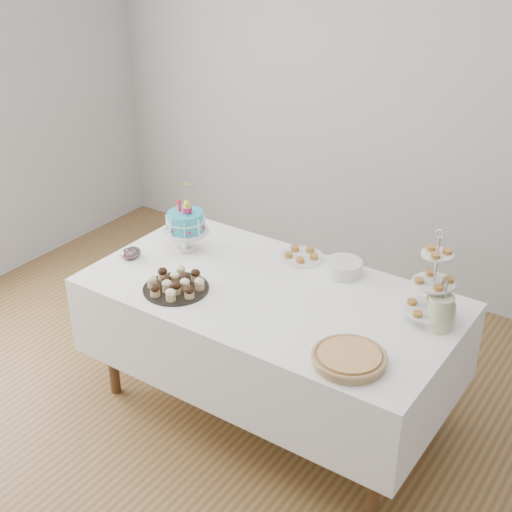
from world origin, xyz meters
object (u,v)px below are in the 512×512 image
Objects in this scene: utensil_pitcher at (440,311)px; birthday_cake at (186,232)px; plate_stack at (344,268)px; jam_bowl_b at (133,252)px; cupcake_tray at (176,283)px; pastry_plate at (301,255)px; jam_bowl_a at (129,254)px; tiered_stand at (434,283)px; pie at (349,358)px; table at (269,328)px.

birthday_cake is at bearing 164.98° from utensil_pitcher.
plate_stack reaches higher than jam_bowl_b.
pastry_plate is at bearing 61.90° from cupcake_tray.
plate_stack reaches higher than pastry_plate.
birthday_cake reaches higher than pastry_plate.
utensil_pitcher is (1.25, 0.42, 0.06)m from cupcake_tray.
cupcake_tray is 0.45m from jam_bowl_a.
birthday_cake is 0.66m from pastry_plate.
utensil_pitcher reaches higher than pastry_plate.
tiered_stand is 0.60m from plate_stack.
pastry_plate is (-0.68, 0.72, -0.01)m from pie.
plate_stack is at bearing 44.88° from cupcake_tray.
jam_bowl_b is at bearing -168.69° from tiered_stand.
table is 0.89m from jam_bowl_b.
pie is at bearing -46.85° from pastry_plate.
jam_bowl_a is 0.03m from jam_bowl_b.
jam_bowl_b is at bearing -146.71° from pastry_plate.
birthday_cake is 1.35m from pie.
pastry_plate is (-0.05, 0.40, 0.24)m from table.
cupcake_tray and plate_stack have the same top height.
birthday_cake is 0.91m from plate_stack.
jam_bowl_b is at bearing -119.67° from birthday_cake.
tiered_stand is at bearing 127.43° from utensil_pitcher.
tiered_stand is at bearing -16.44° from plate_stack.
jam_bowl_b is (-1.07, -0.49, -0.01)m from plate_stack.
tiered_stand is at bearing 11.31° from jam_bowl_b.
plate_stack is 0.75× the size of utensil_pitcher.
pastry_plate is 0.93m from utensil_pitcher.
pastry_plate is at bearing 133.15° from pie.
pastry_plate is (0.35, 0.66, -0.02)m from cupcake_tray.
jam_bowl_b is at bearing -172.12° from table.
pie is 0.80m from plate_stack.
birthday_cake reaches higher than pie.
pastry_plate is 0.94m from jam_bowl_b.
tiered_stand is at bearing 74.07° from pie.
table is 7.22× the size of utensil_pitcher.
cupcake_tray is at bearing -118.10° from pastry_plate.
pie is (0.62, -0.32, 0.26)m from table.
utensil_pitcher is (0.84, 0.16, 0.32)m from table.
jam_bowl_a is at bearing 173.74° from utensil_pitcher.
tiered_stand is 0.87m from pastry_plate.
birthday_cake is at bearing 122.11° from cupcake_tray.
cupcake_tray is 0.71× the size of tiered_stand.
tiered_stand reaches higher than pastry_plate.
pie is 3.55× the size of jam_bowl_b.
jam_bowl_b is (-0.19, -0.24, -0.08)m from birthday_cake.
tiered_stand is at bearing 12.21° from jam_bowl_a.
cupcake_tray reaches higher than table.
table is 0.74m from birthday_cake.
birthday_cake reaches higher than cupcake_tray.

